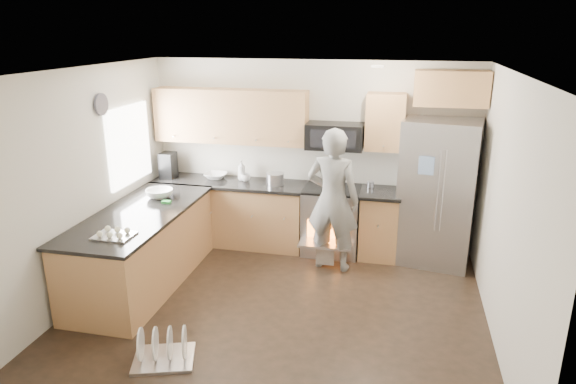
% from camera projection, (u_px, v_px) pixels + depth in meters
% --- Properties ---
extents(ground, '(4.50, 4.50, 0.00)m').
position_uv_depth(ground, '(278.00, 309.00, 5.74)').
color(ground, black).
rests_on(ground, ground).
extents(room_shell, '(4.54, 4.04, 2.62)m').
position_uv_depth(room_shell, '(274.00, 163.00, 5.25)').
color(room_shell, beige).
rests_on(room_shell, ground).
extents(back_cabinet_run, '(4.45, 0.64, 2.50)m').
position_uv_depth(back_cabinet_run, '(266.00, 180.00, 7.19)').
color(back_cabinet_run, '#A37241').
rests_on(back_cabinet_run, ground).
extents(peninsula, '(0.96, 2.36, 1.03)m').
position_uv_depth(peninsula, '(142.00, 248.00, 6.20)').
color(peninsula, '#A37241').
rests_on(peninsula, ground).
extents(stove_range, '(0.76, 0.97, 1.79)m').
position_uv_depth(stove_range, '(332.00, 205.00, 7.03)').
color(stove_range, '#B7B7BC').
rests_on(stove_range, ground).
extents(refrigerator, '(1.05, 0.88, 1.91)m').
position_uv_depth(refrigerator, '(437.00, 193.00, 6.67)').
color(refrigerator, '#B7B7BC').
rests_on(refrigerator, ground).
extents(person, '(0.73, 0.53, 1.85)m').
position_uv_depth(person, '(333.00, 200.00, 6.47)').
color(person, gray).
rests_on(person, ground).
extents(dish_rack, '(0.67, 0.60, 0.35)m').
position_uv_depth(dish_rack, '(163.00, 352.00, 4.82)').
color(dish_rack, '#B7B7BC').
rests_on(dish_rack, ground).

